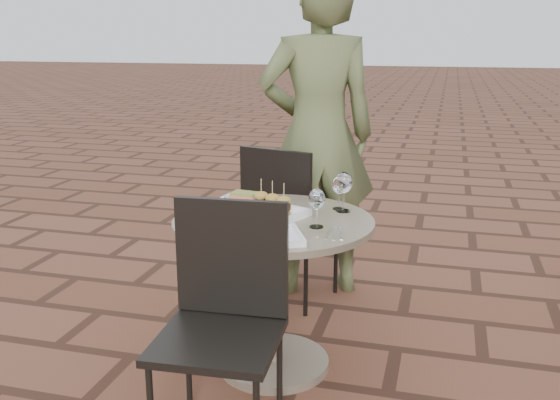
% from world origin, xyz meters
% --- Properties ---
extents(ground, '(60.00, 60.00, 0.00)m').
position_xyz_m(ground, '(0.00, 0.00, 0.00)').
color(ground, brown).
rests_on(ground, ground).
extents(cafe_table, '(0.90, 0.90, 0.73)m').
position_xyz_m(cafe_table, '(-0.13, 0.10, 0.48)').
color(cafe_table, gray).
rests_on(cafe_table, ground).
extents(chair_far, '(0.54, 0.54, 0.93)m').
position_xyz_m(chair_far, '(-0.27, 0.82, 0.55)').
color(chair_far, black).
rests_on(chair_far, ground).
extents(chair_near, '(0.47, 0.47, 0.93)m').
position_xyz_m(chair_near, '(-0.17, -0.44, 0.55)').
color(chair_near, black).
rests_on(chair_near, ground).
extents(diner, '(0.82, 0.68, 1.91)m').
position_xyz_m(diner, '(-0.14, 1.09, 0.95)').
color(diner, '#4E5830').
rests_on(diner, ground).
extents(plate_salmon, '(0.32, 0.32, 0.08)m').
position_xyz_m(plate_salmon, '(-0.31, 0.23, 0.75)').
color(plate_salmon, white).
rests_on(plate_salmon, cafe_table).
extents(plate_sliders, '(0.34, 0.34, 0.17)m').
position_xyz_m(plate_sliders, '(-0.15, 0.14, 0.77)').
color(plate_sliders, white).
rests_on(plate_sliders, cafe_table).
extents(plate_tuna, '(0.31, 0.31, 0.03)m').
position_xyz_m(plate_tuna, '(-0.06, -0.18, 0.74)').
color(plate_tuna, white).
rests_on(plate_tuna, cafe_table).
extents(wine_glass_right, '(0.07, 0.07, 0.17)m').
position_xyz_m(wine_glass_right, '(0.08, 0.03, 0.85)').
color(wine_glass_right, white).
rests_on(wine_glass_right, cafe_table).
extents(wine_glass_mid, '(0.07, 0.07, 0.16)m').
position_xyz_m(wine_glass_mid, '(0.12, 0.34, 0.84)').
color(wine_glass_mid, white).
rests_on(wine_glass_mid, cafe_table).
extents(wine_glass_far, '(0.08, 0.08, 0.19)m').
position_xyz_m(wine_glass_far, '(0.15, 0.31, 0.86)').
color(wine_glass_far, white).
rests_on(wine_glass_far, cafe_table).
extents(steel_ramekin, '(0.07, 0.07, 0.05)m').
position_xyz_m(steel_ramekin, '(-0.39, 0.26, 0.76)').
color(steel_ramekin, silver).
rests_on(steel_ramekin, cafe_table).
extents(cutlery_set, '(0.11, 0.20, 0.00)m').
position_xyz_m(cutlery_set, '(0.17, -0.04, 0.73)').
color(cutlery_set, silver).
rests_on(cutlery_set, cafe_table).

